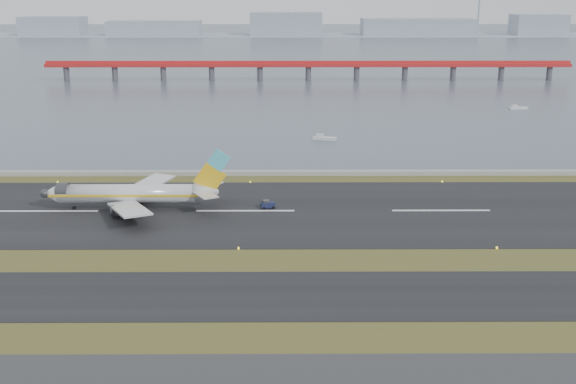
{
  "coord_description": "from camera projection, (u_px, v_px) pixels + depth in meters",
  "views": [
    {
      "loc": [
        7.97,
        -110.44,
        43.53
      ],
      "look_at": [
        8.68,
        22.0,
        6.32
      ],
      "focal_mm": 45.0,
      "sensor_mm": 36.0,
      "label": 1
    }
  ],
  "objects": [
    {
      "name": "ground",
      "position": [
        236.0,
        265.0,
        118.06
      ],
      "size": [
        1000.0,
        1000.0,
        0.0
      ],
      "primitive_type": "plane",
      "color": "#374217",
      "rests_on": "ground"
    },
    {
      "name": "taxiway_strip",
      "position": [
        231.0,
        295.0,
        106.49
      ],
      "size": [
        1000.0,
        18.0,
        0.1
      ],
      "primitive_type": "cube",
      "color": "black",
      "rests_on": "ground"
    },
    {
      "name": "runway_strip",
      "position": [
        245.0,
        211.0,
        146.93
      ],
      "size": [
        1000.0,
        45.0,
        0.1
      ],
      "primitive_type": "cube",
      "color": "black",
      "rests_on": "ground"
    },
    {
      "name": "seawall",
      "position": [
        252.0,
        173.0,
        175.69
      ],
      "size": [
        1000.0,
        2.5,
        1.0
      ],
      "primitive_type": "cube",
      "color": "#969791",
      "rests_on": "ground"
    },
    {
      "name": "bay_water",
      "position": [
        274.0,
        48.0,
        560.9
      ],
      "size": [
        1400.0,
        800.0,
        1.3
      ],
      "primitive_type": "cube",
      "color": "#434F60",
      "rests_on": "ground"
    },
    {
      "name": "red_pier",
      "position": [
        308.0,
        66.0,
        356.87
      ],
      "size": [
        260.0,
        5.0,
        10.2
      ],
      "color": "red",
      "rests_on": "ground"
    },
    {
      "name": "far_shoreline",
      "position": [
        290.0,
        29.0,
        713.37
      ],
      "size": [
        1400.0,
        80.0,
        60.5
      ],
      "color": "#939EAD",
      "rests_on": "ground"
    },
    {
      "name": "airliner",
      "position": [
        134.0,
        194.0,
        147.01
      ],
      "size": [
        38.52,
        32.89,
        12.8
      ],
      "color": "silver",
      "rests_on": "ground"
    },
    {
      "name": "pushback_tug",
      "position": [
        268.0,
        204.0,
        148.56
      ],
      "size": [
        3.1,
        2.22,
        1.8
      ],
      "rotation": [
        0.0,
        0.0,
        0.24
      ],
      "color": "#151B3C",
      "rests_on": "ground"
    },
    {
      "name": "workboat_near",
      "position": [
        324.0,
        138.0,
        216.69
      ],
      "size": [
        7.42,
        4.16,
        1.72
      ],
      "rotation": [
        0.0,
        0.0,
        -0.29
      ],
      "color": "silver",
      "rests_on": "ground"
    },
    {
      "name": "workboat_far",
      "position": [
        518.0,
        108.0,
        272.22
      ],
      "size": [
        7.1,
        2.91,
        1.68
      ],
      "rotation": [
        0.0,
        0.0,
        0.11
      ],
      "color": "silver",
      "rests_on": "ground"
    }
  ]
}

